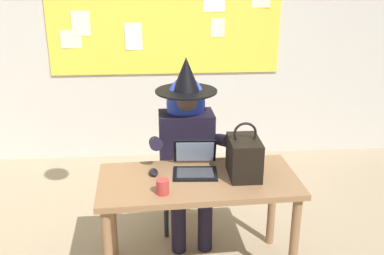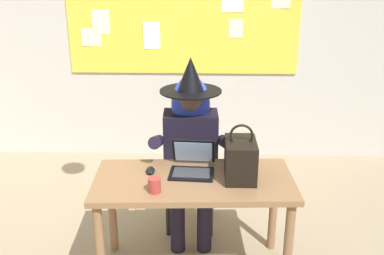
% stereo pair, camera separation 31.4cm
% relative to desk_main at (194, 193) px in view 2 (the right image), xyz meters
% --- Properties ---
extents(wall_back_bulletin, '(5.89, 2.27, 2.80)m').
position_rel_desk_main_xyz_m(wall_back_bulletin, '(-0.17, 2.08, 0.79)').
color(wall_back_bulletin, beige).
rests_on(wall_back_bulletin, ground).
extents(desk_main, '(1.35, 0.68, 0.72)m').
position_rel_desk_main_xyz_m(desk_main, '(0.00, 0.00, 0.00)').
color(desk_main, '#8E6642').
rests_on(desk_main, ground).
extents(chair_at_desk, '(0.43, 0.43, 0.91)m').
position_rel_desk_main_xyz_m(chair_at_desk, '(-0.04, 0.67, -0.11)').
color(chair_at_desk, '#4C1E19').
rests_on(chair_at_desk, ground).
extents(person_costumed, '(0.61, 0.71, 1.41)m').
position_rel_desk_main_xyz_m(person_costumed, '(-0.04, 0.55, 0.17)').
color(person_costumed, black).
rests_on(person_costumed, ground).
extents(laptop, '(0.31, 0.32, 0.21)m').
position_rel_desk_main_xyz_m(laptop, '(-0.01, 0.12, 0.15)').
color(laptop, black).
rests_on(laptop, desk_main).
extents(computer_mouse, '(0.07, 0.11, 0.03)m').
position_rel_desk_main_xyz_m(computer_mouse, '(-0.30, 0.08, 0.12)').
color(computer_mouse, black).
rests_on(computer_mouse, desk_main).
extents(handbag, '(0.20, 0.30, 0.38)m').
position_rel_desk_main_xyz_m(handbag, '(0.31, 0.03, 0.24)').
color(handbag, black).
rests_on(handbag, desk_main).
extents(coffee_mug, '(0.08, 0.08, 0.09)m').
position_rel_desk_main_xyz_m(coffee_mug, '(-0.24, -0.19, 0.15)').
color(coffee_mug, '#B23833').
rests_on(coffee_mug, desk_main).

